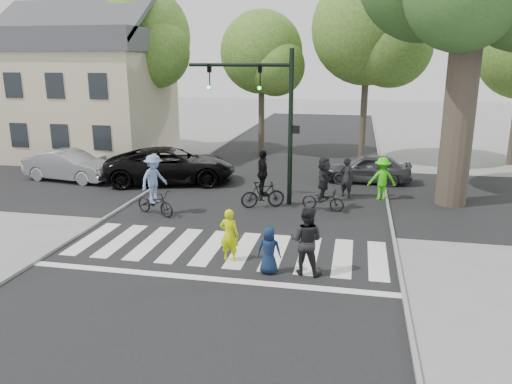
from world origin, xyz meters
The scene contains 23 objects.
ground centered at (0.00, 0.00, 0.00)m, with size 120.00×120.00×0.00m, color gray.
road_stem centered at (0.00, 5.00, 0.01)m, with size 10.00×70.00×0.01m, color black.
road_cross centered at (0.00, 8.00, 0.01)m, with size 70.00×10.00×0.01m, color black.
curb_left centered at (-5.05, 5.00, 0.05)m, with size 0.10×70.00×0.10m, color gray.
curb_right centered at (5.05, 5.00, 0.05)m, with size 0.10×70.00×0.10m, color gray.
crosswalk centered at (0.00, 0.66, 0.01)m, with size 10.00×3.85×0.01m.
traffic_signal centered at (0.35, 6.20, 3.90)m, with size 4.45×0.29×6.00m.
bg_tree_0 centered at (-13.74, 16.00, 6.14)m, with size 5.46×5.20×8.97m.
bg_tree_1 centered at (-8.70, 15.48, 6.65)m, with size 6.09×5.80×9.80m.
bg_tree_2 centered at (-1.76, 16.62, 5.78)m, with size 5.04×4.80×8.40m.
bg_tree_3 centered at (4.31, 15.27, 6.94)m, with size 6.30×6.00×10.20m.
house centered at (-11.49, 13.98, 3.80)m, with size 8.40×8.10×8.82m.
pedestrian_woman centered at (0.31, 0.13, 0.77)m, with size 0.56×0.37×1.54m, color #C8D904.
pedestrian_child centered at (1.58, -0.51, 0.66)m, with size 0.64×0.42×1.32m, color #10203D.
pedestrian_adult centered at (2.55, -0.33, 0.94)m, with size 0.92×0.71×1.89m, color black.
cyclist_left centered at (-3.48, 3.80, 0.99)m, with size 1.90×1.34×2.28m.
cyclist_mid centered at (0.24, 5.54, 0.93)m, with size 1.78×1.14×2.26m.
cyclist_right centered at (2.58, 5.61, 0.92)m, with size 1.71×1.59×2.07m.
car_suv centered at (-4.70, 8.65, 0.83)m, with size 2.74×5.94×1.65m, color black.
car_silver centered at (-9.59, 8.11, 0.73)m, with size 1.54×4.41×1.45m, color #98999E.
car_grey centered at (4.30, 10.57, 0.67)m, with size 1.59×3.96×1.35m, color #3B3B40.
bystander_hivis centered at (4.81, 7.61, 0.88)m, with size 1.14×0.66×1.77m, color #3BDE0E.
bystander_dark centered at (3.39, 7.72, 0.84)m, with size 0.61×0.40×1.68m, color black.
Camera 1 is at (3.74, -12.82, 5.61)m, focal length 35.00 mm.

